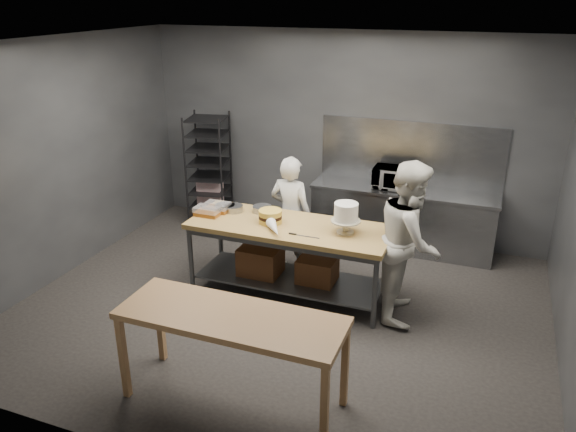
# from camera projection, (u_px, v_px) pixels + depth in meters

# --- Properties ---
(ground) EXTENTS (6.00, 6.00, 0.00)m
(ground) POSITION_uv_depth(u_px,v_px,m) (281.00, 308.00, 6.64)
(ground) COLOR black
(ground) RESTS_ON ground
(back_wall) EXTENTS (6.00, 0.04, 3.00)m
(back_wall) POSITION_uv_depth(u_px,v_px,m) (343.00, 136.00, 8.24)
(back_wall) COLOR #4C4F54
(back_wall) RESTS_ON ground
(work_table) EXTENTS (2.40, 0.90, 0.92)m
(work_table) POSITION_uv_depth(u_px,v_px,m) (287.00, 251.00, 6.77)
(work_table) COLOR olive
(work_table) RESTS_ON ground
(near_counter) EXTENTS (2.00, 0.70, 0.90)m
(near_counter) POSITION_uv_depth(u_px,v_px,m) (231.00, 324.00, 4.85)
(near_counter) COLOR olive
(near_counter) RESTS_ON ground
(back_counter) EXTENTS (2.60, 0.60, 0.90)m
(back_counter) POSITION_uv_depth(u_px,v_px,m) (402.00, 219.00, 8.03)
(back_counter) COLOR slate
(back_counter) RESTS_ON ground
(splashback_panel) EXTENTS (2.60, 0.02, 0.90)m
(splashback_panel) POSITION_uv_depth(u_px,v_px,m) (410.00, 153.00, 7.95)
(splashback_panel) COLOR slate
(splashback_panel) RESTS_ON back_counter
(speed_rack) EXTENTS (0.73, 0.76, 1.75)m
(speed_rack) POSITION_uv_depth(u_px,v_px,m) (209.00, 171.00, 8.81)
(speed_rack) COLOR black
(speed_rack) RESTS_ON ground
(chef_behind) EXTENTS (0.60, 0.43, 1.56)m
(chef_behind) POSITION_uv_depth(u_px,v_px,m) (291.00, 215.00, 7.29)
(chef_behind) COLOR silver
(chef_behind) RESTS_ON ground
(chef_right) EXTENTS (0.78, 0.96, 1.83)m
(chef_right) POSITION_uv_depth(u_px,v_px,m) (410.00, 241.00, 6.21)
(chef_right) COLOR silver
(chef_right) RESTS_ON ground
(microwave) EXTENTS (0.54, 0.37, 0.30)m
(microwave) POSITION_uv_depth(u_px,v_px,m) (393.00, 178.00, 7.86)
(microwave) COLOR black
(microwave) RESTS_ON back_counter
(frosted_cake_stand) EXTENTS (0.34, 0.34, 0.36)m
(frosted_cake_stand) POSITION_uv_depth(u_px,v_px,m) (346.00, 214.00, 6.31)
(frosted_cake_stand) COLOR #BBB295
(frosted_cake_stand) RESTS_ON work_table
(layer_cake) EXTENTS (0.28, 0.28, 0.16)m
(layer_cake) POSITION_uv_depth(u_px,v_px,m) (270.00, 216.00, 6.65)
(layer_cake) COLOR gold
(layer_cake) RESTS_ON work_table
(cake_pans) EXTENTS (0.70, 0.36, 0.07)m
(cake_pans) POSITION_uv_depth(u_px,v_px,m) (240.00, 208.00, 7.02)
(cake_pans) COLOR gray
(cake_pans) RESTS_ON work_table
(piping_bag) EXTENTS (0.32, 0.38, 0.12)m
(piping_bag) POSITION_uv_depth(u_px,v_px,m) (274.00, 229.00, 6.36)
(piping_bag) COLOR white
(piping_bag) RESTS_ON work_table
(offset_spatula) EXTENTS (0.36, 0.02, 0.02)m
(offset_spatula) POSITION_uv_depth(u_px,v_px,m) (300.00, 235.00, 6.33)
(offset_spatula) COLOR slate
(offset_spatula) RESTS_ON work_table
(pastry_clamshells) EXTENTS (0.36, 0.37, 0.11)m
(pastry_clamshells) POSITION_uv_depth(u_px,v_px,m) (212.00, 209.00, 6.94)
(pastry_clamshells) COLOR #A16720
(pastry_clamshells) RESTS_ON work_table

